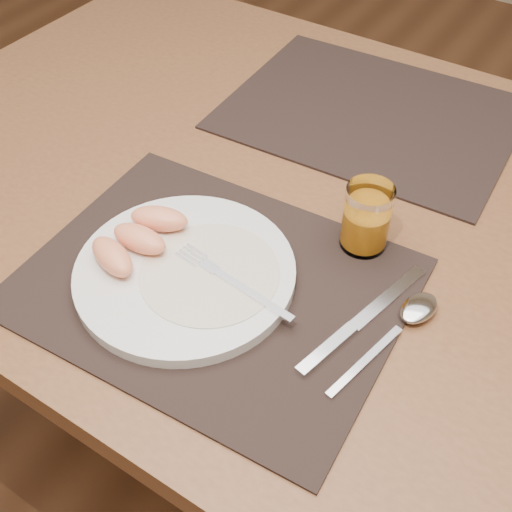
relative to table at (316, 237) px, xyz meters
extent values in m
plane|color=brown|center=(0.00, 0.00, -0.67)|extent=(5.00, 5.00, 0.00)
cube|color=brown|center=(0.00, 0.00, 0.06)|extent=(1.40, 0.90, 0.04)
cylinder|color=brown|center=(-0.62, 0.37, -0.31)|extent=(0.06, 0.06, 0.71)
cube|color=black|center=(-0.03, -0.22, 0.09)|extent=(0.47, 0.38, 0.00)
cube|color=black|center=(-0.03, 0.22, 0.09)|extent=(0.47, 0.37, 0.00)
cylinder|color=white|center=(-0.06, -0.23, 0.10)|extent=(0.27, 0.27, 0.02)
cylinder|color=white|center=(-0.03, -0.22, 0.10)|extent=(0.17, 0.17, 0.00)
cube|color=silver|center=(0.03, -0.22, 0.11)|extent=(0.12, 0.02, 0.00)
cube|color=silver|center=(-0.04, -0.21, 0.11)|extent=(0.03, 0.02, 0.00)
cube|color=silver|center=(-0.07, -0.21, 0.11)|extent=(0.04, 0.03, 0.00)
cube|color=silver|center=(0.16, -0.13, 0.09)|extent=(0.04, 0.13, 0.00)
cube|color=silver|center=(0.14, -0.23, 0.09)|extent=(0.03, 0.09, 0.01)
cube|color=silver|center=(0.18, -0.22, 0.09)|extent=(0.03, 0.12, 0.00)
ellipsoid|color=silver|center=(0.20, -0.13, 0.09)|extent=(0.05, 0.06, 0.01)
cylinder|color=white|center=(0.09, -0.06, 0.13)|extent=(0.06, 0.06, 0.09)
cylinder|color=orange|center=(0.09, -0.06, 0.12)|extent=(0.05, 0.05, 0.05)
ellipsoid|color=#FF9668|center=(-0.14, -0.27, 0.12)|extent=(0.08, 0.06, 0.03)
ellipsoid|color=#FF9668|center=(-0.13, -0.23, 0.12)|extent=(0.08, 0.04, 0.03)
ellipsoid|color=#FF9668|center=(-0.13, -0.19, 0.12)|extent=(0.08, 0.06, 0.03)
camera|label=1|loc=(0.30, -0.63, 0.67)|focal=45.00mm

